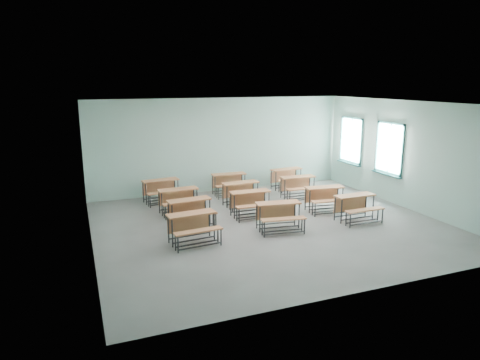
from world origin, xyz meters
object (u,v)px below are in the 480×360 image
object	(u,v)px
desk_unit_r3c0	(162,187)
desk_unit_r0c1	(279,212)
desk_unit_r1c0	(191,209)
desk_unit_r2c2	(299,184)
desk_unit_r1c2	(326,195)
desk_unit_r3c1	(230,181)
desk_unit_r0c2	(357,204)
desk_unit_r2c1	(242,190)
desk_unit_r1c1	(251,200)
desk_unit_r0c0	(193,224)
desk_unit_r3c2	(288,176)
desk_unit_r2c0	(179,197)

from	to	relation	value
desk_unit_r3c0	desk_unit_r0c1	bearing A→B (deg)	-65.67
desk_unit_r1c0	desk_unit_r2c2	size ratio (longest dim) A/B	1.03
desk_unit_r1c2	desk_unit_r3c1	bearing A→B (deg)	132.69
desk_unit_r2c2	desk_unit_r1c0	bearing A→B (deg)	-157.86
desk_unit_r1c2	desk_unit_r3c0	distance (m)	5.07
desk_unit_r0c2	desk_unit_r2c1	size ratio (longest dim) A/B	0.97
desk_unit_r0c1	desk_unit_r1c2	size ratio (longest dim) A/B	1.01
desk_unit_r2c2	desk_unit_r1c1	bearing A→B (deg)	-148.52
desk_unit_r0c0	desk_unit_r1c0	world-z (taller)	same
desk_unit_r0c2	desk_unit_r2c2	distance (m)	2.64
desk_unit_r2c1	desk_unit_r3c1	world-z (taller)	same
desk_unit_r0c1	desk_unit_r3c0	xyz separation A→B (m)	(-2.29, 3.68, 0.00)
desk_unit_r3c1	desk_unit_r3c2	world-z (taller)	same
desk_unit_r2c0	desk_unit_r1c0	bearing A→B (deg)	-92.37
desk_unit_r2c0	desk_unit_r3c2	size ratio (longest dim) A/B	0.97
desk_unit_r0c2	desk_unit_r2c1	bearing A→B (deg)	132.01
desk_unit_r1c0	desk_unit_r1c2	xyz separation A→B (m)	(4.04, -0.12, 0.00)
desk_unit_r2c2	desk_unit_r3c2	bearing A→B (deg)	81.91
desk_unit_r0c1	desk_unit_r0c0	bearing A→B (deg)	-170.34
desk_unit_r3c0	desk_unit_r3c2	bearing A→B (deg)	-6.50
desk_unit_r1c1	desk_unit_r1c2	world-z (taller)	same
desk_unit_r1c0	desk_unit_r3c0	world-z (taller)	same
desk_unit_r0c1	desk_unit_r2c0	world-z (taller)	same
desk_unit_r0c2	desk_unit_r1c2	size ratio (longest dim) A/B	0.95
desk_unit_r0c0	desk_unit_r3c0	bearing A→B (deg)	84.68
desk_unit_r0c0	desk_unit_r3c0	world-z (taller)	same
desk_unit_r2c2	desk_unit_r1c2	bearing A→B (deg)	-85.70
desk_unit_r2c0	desk_unit_r3c2	bearing A→B (deg)	15.45
desk_unit_r1c1	desk_unit_r3c2	size ratio (longest dim) A/B	0.95
desk_unit_r1c1	desk_unit_r3c1	distance (m)	2.43
desk_unit_r0c0	desk_unit_r1c1	bearing A→B (deg)	28.57
desk_unit_r0c0	desk_unit_r2c1	size ratio (longest dim) A/B	1.01
desk_unit_r0c1	desk_unit_r2c1	size ratio (longest dim) A/B	1.03
desk_unit_r0c0	desk_unit_r2c1	bearing A→B (deg)	43.01
desk_unit_r3c1	desk_unit_r3c2	bearing A→B (deg)	2.94
desk_unit_r1c0	desk_unit_r1c2	world-z (taller)	same
desk_unit_r3c2	desk_unit_r1c1	bearing A→B (deg)	-140.90
desk_unit_r0c1	desk_unit_r2c1	world-z (taller)	same
desk_unit_r0c1	desk_unit_r3c0	bearing A→B (deg)	129.88
desk_unit_r1c0	desk_unit_r3c2	size ratio (longest dim) A/B	1.00
desk_unit_r0c0	desk_unit_r1c1	distance (m)	2.49
desk_unit_r3c0	desk_unit_r3c2	distance (m)	4.49
desk_unit_r0c0	desk_unit_r3c1	bearing A→B (deg)	53.56
desk_unit_r2c0	desk_unit_r1c1	bearing A→B (deg)	-31.84
desk_unit_r0c1	desk_unit_r0c2	xyz separation A→B (m)	(2.30, -0.09, 0.00)
desk_unit_r0c0	desk_unit_r1c2	xyz separation A→B (m)	(4.30, 1.06, 0.00)
desk_unit_r0c0	desk_unit_r1c0	bearing A→B (deg)	72.35
desk_unit_r0c2	desk_unit_r3c0	bearing A→B (deg)	139.37
desk_unit_r2c0	desk_unit_r3c1	bearing A→B (deg)	31.29
desk_unit_r2c1	desk_unit_r3c2	size ratio (longest dim) A/B	0.98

